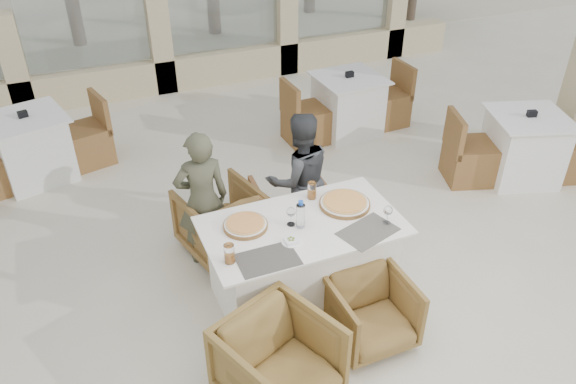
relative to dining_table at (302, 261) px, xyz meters
name	(u,v)px	position (x,y,z in m)	size (l,w,h in m)	color
ground	(286,290)	(-0.10, 0.11, -0.39)	(80.00, 80.00, 0.00)	beige
perimeter_wall_far	(160,39)	(-0.10, 4.91, 0.42)	(10.00, 0.34, 1.60)	beige
dining_table	(302,261)	(0.00, 0.00, 0.00)	(1.60, 0.90, 0.77)	white
placemat_near_left	(268,259)	(-0.41, -0.29, 0.39)	(0.45, 0.30, 0.00)	#504B45
placemat_near_right	(368,231)	(0.44, -0.28, 0.39)	(0.45, 0.30, 0.00)	#5E5A51
pizza_left	(245,225)	(-0.43, 0.15, 0.41)	(0.36, 0.36, 0.05)	#D3571C
pizza_right	(345,203)	(0.43, 0.11, 0.41)	(0.43, 0.43, 0.06)	orange
water_bottle	(301,214)	(-0.03, -0.02, 0.51)	(0.07, 0.07, 0.24)	#C2E7FF
wine_glass_centre	(291,215)	(-0.09, 0.04, 0.48)	(0.08, 0.08, 0.18)	white
wine_glass_corner	(388,214)	(0.63, -0.24, 0.48)	(0.08, 0.08, 0.18)	silver
beer_glass_left	(229,254)	(-0.68, -0.21, 0.46)	(0.08, 0.08, 0.15)	orange
beer_glass_right	(312,190)	(0.23, 0.32, 0.46)	(0.08, 0.08, 0.15)	orange
olive_dish	(291,240)	(-0.17, -0.17, 0.41)	(0.11, 0.11, 0.04)	white
armchair_far_left	(221,221)	(-0.43, 0.90, -0.06)	(0.69, 0.71, 0.65)	brown
armchair_far_right	(291,212)	(0.24, 0.78, -0.07)	(0.67, 0.69, 0.63)	#955E36
armchair_near_left	(279,363)	(-0.56, -0.87, -0.05)	(0.71, 0.73, 0.67)	olive
armchair_near_right	(371,311)	(0.30, -0.64, -0.10)	(0.61, 0.63, 0.57)	olive
diner_left	(202,199)	(-0.61, 0.82, 0.28)	(0.48, 0.32, 1.32)	#4F503A
diner_right	(299,179)	(0.32, 0.78, 0.28)	(0.65, 0.51, 1.33)	#3B3D40
bg_table_a	(32,148)	(-2.01, 2.97, 0.00)	(1.64, 0.82, 0.77)	white
bg_table_b	(348,105)	(1.81, 2.60, 0.00)	(1.64, 0.82, 0.77)	white
bg_table_c	(523,147)	(3.11, 0.83, 0.00)	(1.64, 0.82, 0.77)	white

